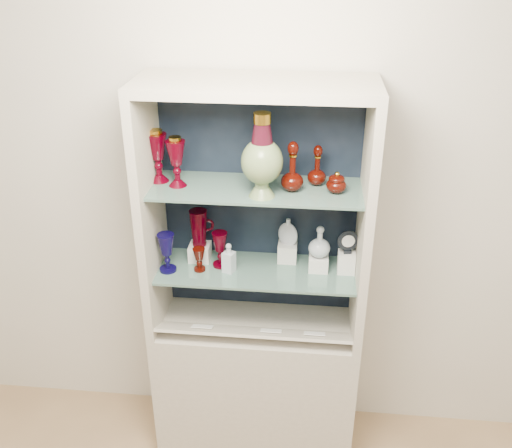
# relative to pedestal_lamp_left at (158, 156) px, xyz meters

# --- Properties ---
(wall_back) EXTENTS (3.50, 0.02, 2.80)m
(wall_back) POSITION_rel_pedestal_lamp_left_xyz_m (0.44, 0.17, -0.19)
(wall_back) COLOR beige
(wall_back) RESTS_ON ground
(cabinet_base) EXTENTS (1.00, 0.40, 0.75)m
(cabinet_base) POSITION_rel_pedestal_lamp_left_xyz_m (0.44, -0.05, -1.21)
(cabinet_base) COLOR #B9B09D
(cabinet_base) RESTS_ON ground
(cabinet_back_panel) EXTENTS (0.98, 0.02, 1.15)m
(cabinet_back_panel) POSITION_rel_pedestal_lamp_left_xyz_m (0.44, 0.14, -0.26)
(cabinet_back_panel) COLOR black
(cabinet_back_panel) RESTS_ON cabinet_base
(cabinet_side_left) EXTENTS (0.04, 0.40, 1.15)m
(cabinet_side_left) POSITION_rel_pedestal_lamp_left_xyz_m (-0.04, -0.05, -0.26)
(cabinet_side_left) COLOR #B9B09D
(cabinet_side_left) RESTS_ON cabinet_base
(cabinet_side_right) EXTENTS (0.04, 0.40, 1.15)m
(cabinet_side_right) POSITION_rel_pedestal_lamp_left_xyz_m (0.92, -0.05, -0.26)
(cabinet_side_right) COLOR #B9B09D
(cabinet_side_right) RESTS_ON cabinet_base
(cabinet_top_cap) EXTENTS (1.00, 0.40, 0.04)m
(cabinet_top_cap) POSITION_rel_pedestal_lamp_left_xyz_m (0.44, -0.05, 0.33)
(cabinet_top_cap) COLOR #B9B09D
(cabinet_top_cap) RESTS_ON cabinet_side_left
(shelf_lower) EXTENTS (0.92, 0.34, 0.01)m
(shelf_lower) POSITION_rel_pedestal_lamp_left_xyz_m (0.44, -0.03, -0.55)
(shelf_lower) COLOR slate
(shelf_lower) RESTS_ON cabinet_side_left
(shelf_upper) EXTENTS (0.92, 0.34, 0.01)m
(shelf_upper) POSITION_rel_pedestal_lamp_left_xyz_m (0.44, -0.03, -0.13)
(shelf_upper) COLOR slate
(shelf_upper) RESTS_ON cabinet_side_left
(label_ledge) EXTENTS (0.92, 0.17, 0.09)m
(label_ledge) POSITION_rel_pedestal_lamp_left_xyz_m (0.44, -0.16, -0.81)
(label_ledge) COLOR #B9B09D
(label_ledge) RESTS_ON cabinet_base
(label_card_0) EXTENTS (0.10, 0.06, 0.03)m
(label_card_0) POSITION_rel_pedestal_lamp_left_xyz_m (0.73, -0.16, -0.79)
(label_card_0) COLOR white
(label_card_0) RESTS_ON label_ledge
(label_card_1) EXTENTS (0.10, 0.06, 0.03)m
(label_card_1) POSITION_rel_pedestal_lamp_left_xyz_m (0.20, -0.16, -0.79)
(label_card_1) COLOR white
(label_card_1) RESTS_ON label_ledge
(label_card_2) EXTENTS (0.10, 0.06, 0.03)m
(label_card_2) POSITION_rel_pedestal_lamp_left_xyz_m (0.52, -0.16, -0.79)
(label_card_2) COLOR white
(label_card_2) RESTS_ON label_ledge
(pedestal_lamp_left) EXTENTS (0.11, 0.11, 0.24)m
(pedestal_lamp_left) POSITION_rel_pedestal_lamp_left_xyz_m (0.00, 0.00, 0.00)
(pedestal_lamp_left) COLOR #46000D
(pedestal_lamp_left) RESTS_ON shelf_upper
(pedestal_lamp_right) EXTENTS (0.10, 0.10, 0.22)m
(pedestal_lamp_right) POSITION_rel_pedestal_lamp_left_xyz_m (0.09, -0.04, -0.01)
(pedestal_lamp_right) COLOR #46000D
(pedestal_lamp_right) RESTS_ON shelf_upper
(enamel_urn) EXTENTS (0.20, 0.20, 0.36)m
(enamel_urn) POSITION_rel_pedestal_lamp_left_xyz_m (0.47, -0.11, 0.06)
(enamel_urn) COLOR #0A481A
(enamel_urn) RESTS_ON shelf_upper
(ruby_decanter_a) EXTENTS (0.11, 0.11, 0.25)m
(ruby_decanter_a) POSITION_rel_pedestal_lamp_left_xyz_m (0.60, -0.05, 0.01)
(ruby_decanter_a) COLOR #400B04
(ruby_decanter_a) RESTS_ON shelf_upper
(ruby_decanter_b) EXTENTS (0.09, 0.09, 0.19)m
(ruby_decanter_b) POSITION_rel_pedestal_lamp_left_xyz_m (0.70, 0.03, -0.02)
(ruby_decanter_b) COLOR #400B04
(ruby_decanter_b) RESTS_ON shelf_upper
(lidded_bowl) EXTENTS (0.09, 0.09, 0.10)m
(lidded_bowl) POSITION_rel_pedestal_lamp_left_xyz_m (0.78, -0.05, -0.07)
(lidded_bowl) COLOR #400B04
(lidded_bowl) RESTS_ON shelf_upper
(cobalt_goblet) EXTENTS (0.10, 0.10, 0.19)m
(cobalt_goblet) POSITION_rel_pedestal_lamp_left_xyz_m (0.03, -0.08, -0.44)
(cobalt_goblet) COLOR #0D073B
(cobalt_goblet) RESTS_ON shelf_lower
(ruby_goblet_tall) EXTENTS (0.10, 0.10, 0.18)m
(ruby_goblet_tall) POSITION_rel_pedestal_lamp_left_xyz_m (0.27, -0.01, -0.45)
(ruby_goblet_tall) COLOR #46000D
(ruby_goblet_tall) RESTS_ON shelf_lower
(ruby_goblet_small) EXTENTS (0.07, 0.07, 0.12)m
(ruby_goblet_small) POSITION_rel_pedestal_lamp_left_xyz_m (0.18, -0.06, -0.48)
(ruby_goblet_small) COLOR #400B04
(ruby_goblet_small) RESTS_ON shelf_lower
(riser_ruby_pitcher) EXTENTS (0.10, 0.10, 0.08)m
(riser_ruby_pitcher) POSITION_rel_pedestal_lamp_left_xyz_m (0.16, 0.04, -0.50)
(riser_ruby_pitcher) COLOR silver
(riser_ruby_pitcher) RESTS_ON shelf_lower
(ruby_pitcher) EXTENTS (0.16, 0.13, 0.18)m
(ruby_pitcher) POSITION_rel_pedestal_lamp_left_xyz_m (0.16, 0.04, -0.37)
(ruby_pitcher) COLOR #46000D
(ruby_pitcher) RESTS_ON riser_ruby_pitcher
(clear_square_bottle) EXTENTS (0.07, 0.07, 0.15)m
(clear_square_bottle) POSITION_rel_pedestal_lamp_left_xyz_m (0.31, -0.06, -0.47)
(clear_square_bottle) COLOR #AAB8C3
(clear_square_bottle) RESTS_ON shelf_lower
(riser_flat_flask) EXTENTS (0.09, 0.09, 0.09)m
(riser_flat_flask) POSITION_rel_pedestal_lamp_left_xyz_m (0.58, 0.07, -0.49)
(riser_flat_flask) COLOR silver
(riser_flat_flask) RESTS_ON shelf_lower
(flat_flask) EXTENTS (0.11, 0.07, 0.14)m
(flat_flask) POSITION_rel_pedestal_lamp_left_xyz_m (0.58, 0.07, -0.38)
(flat_flask) COLOR silver
(flat_flask) RESTS_ON riser_flat_flask
(riser_clear_round_decanter) EXTENTS (0.09, 0.09, 0.07)m
(riser_clear_round_decanter) POSITION_rel_pedestal_lamp_left_xyz_m (0.73, -0.00, -0.50)
(riser_clear_round_decanter) COLOR silver
(riser_clear_round_decanter) RESTS_ON shelf_lower
(clear_round_decanter) EXTENTS (0.11, 0.11, 0.15)m
(clear_round_decanter) POSITION_rel_pedestal_lamp_left_xyz_m (0.73, -0.00, -0.39)
(clear_round_decanter) COLOR #AAB8C3
(clear_round_decanter) RESTS_ON riser_clear_round_decanter
(riser_cameo_medallion) EXTENTS (0.08, 0.08, 0.10)m
(riser_cameo_medallion) POSITION_rel_pedestal_lamp_left_xyz_m (0.86, -0.00, -0.49)
(riser_cameo_medallion) COLOR silver
(riser_cameo_medallion) RESTS_ON shelf_lower
(cameo_medallion) EXTENTS (0.10, 0.05, 0.12)m
(cameo_medallion) POSITION_rel_pedestal_lamp_left_xyz_m (0.86, -0.00, -0.38)
(cameo_medallion) COLOR black
(cameo_medallion) RESTS_ON riser_cameo_medallion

